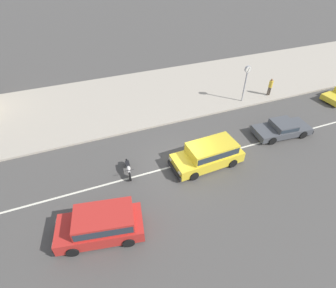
% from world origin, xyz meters
% --- Properties ---
extents(ground_plane, '(160.00, 160.00, 0.00)m').
position_xyz_m(ground_plane, '(0.00, 0.00, 0.00)').
color(ground_plane, '#4C4947').
extents(lane_centre_stripe, '(50.40, 0.14, 0.01)m').
position_xyz_m(lane_centre_stripe, '(0.00, 0.00, 0.00)').
color(lane_centre_stripe, silver).
rests_on(lane_centre_stripe, ground).
extents(kerb_strip, '(68.00, 10.00, 0.15)m').
position_xyz_m(kerb_strip, '(0.00, 9.55, 0.07)').
color(kerb_strip, '#ADA393').
rests_on(kerb_strip, ground).
extents(sedan_dark_grey_1, '(4.43, 2.18, 1.06)m').
position_xyz_m(sedan_dark_grey_1, '(8.13, 0.33, 0.53)').
color(sedan_dark_grey_1, '#47494F').
rests_on(sedan_dark_grey_1, ground).
extents(minivan_yellow_2, '(4.76, 2.16, 1.56)m').
position_xyz_m(minivan_yellow_2, '(1.48, -0.55, 0.85)').
color(minivan_yellow_2, yellow).
rests_on(minivan_yellow_2, ground).
extents(minivan_red_3, '(4.60, 2.63, 1.56)m').
position_xyz_m(minivan_red_3, '(-5.90, -3.26, 0.84)').
color(minivan_red_3, red).
rests_on(minivan_red_3, ground).
extents(motorcycle_0, '(0.56, 1.79, 0.80)m').
position_xyz_m(motorcycle_0, '(-3.65, 0.46, 0.42)').
color(motorcycle_0, black).
rests_on(motorcycle_0, ground).
extents(street_clock, '(0.56, 0.22, 3.26)m').
position_xyz_m(street_clock, '(8.00, 5.43, 2.52)').
color(street_clock, '#9E9EA3').
rests_on(street_clock, kerb_strip).
extents(pedestrian_near_clock, '(0.34, 0.34, 1.61)m').
position_xyz_m(pedestrian_near_clock, '(10.90, 5.47, 1.09)').
color(pedestrian_near_clock, '#4C4238').
rests_on(pedestrian_near_clock, kerb_strip).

